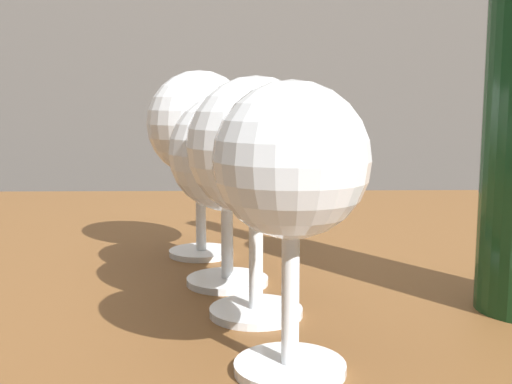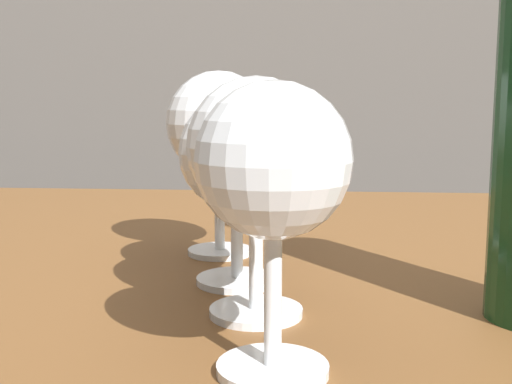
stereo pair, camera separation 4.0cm
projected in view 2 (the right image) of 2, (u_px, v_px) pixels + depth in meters
dining_table at (282, 350)px, 0.60m from camera, size 1.30×0.78×0.72m
wine_glass_port at (273, 170)px, 0.31m from camera, size 0.08×0.08×0.15m
wine_glass_merlot at (256, 152)px, 0.39m from camera, size 0.09×0.09×0.15m
wine_glass_pinot at (237, 157)px, 0.47m from camera, size 0.09×0.09×0.14m
wine_glass_chardonnay at (219, 127)px, 0.55m from camera, size 0.09×0.09×0.16m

